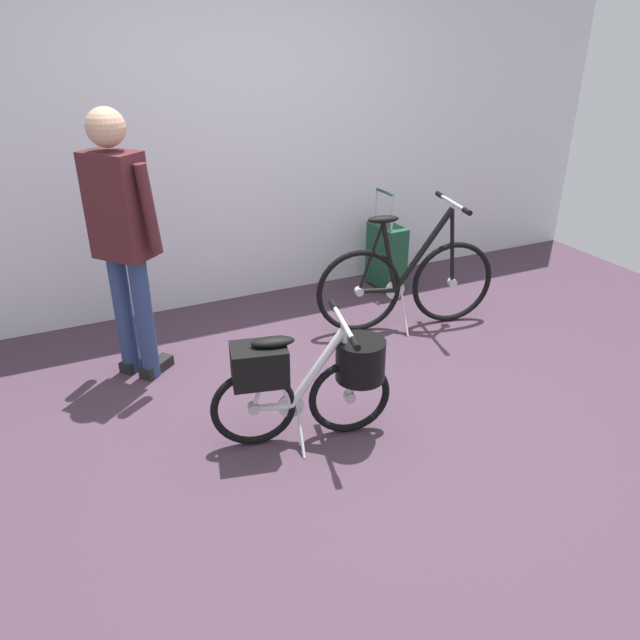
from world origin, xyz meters
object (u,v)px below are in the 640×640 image
object	(u,v)px
folding_bike_foreground	(311,376)
display_bike_left	(407,281)
rolling_suitcase	(386,256)
visitor_near_wall	(122,234)

from	to	relation	value
folding_bike_foreground	display_bike_left	world-z (taller)	display_bike_left
display_bike_left	rolling_suitcase	bearing A→B (deg)	70.22
folding_bike_foreground	visitor_near_wall	bearing A→B (deg)	123.18
rolling_suitcase	folding_bike_foreground	bearing A→B (deg)	-131.37
display_bike_left	rolling_suitcase	distance (m)	0.74
folding_bike_foreground	rolling_suitcase	xyz separation A→B (m)	(1.43, 1.62, -0.09)
display_bike_left	visitor_near_wall	size ratio (longest dim) A/B	0.81
folding_bike_foreground	visitor_near_wall	size ratio (longest dim) A/B	0.58
rolling_suitcase	display_bike_left	bearing A→B (deg)	-109.78
visitor_near_wall	rolling_suitcase	size ratio (longest dim) A/B	1.96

